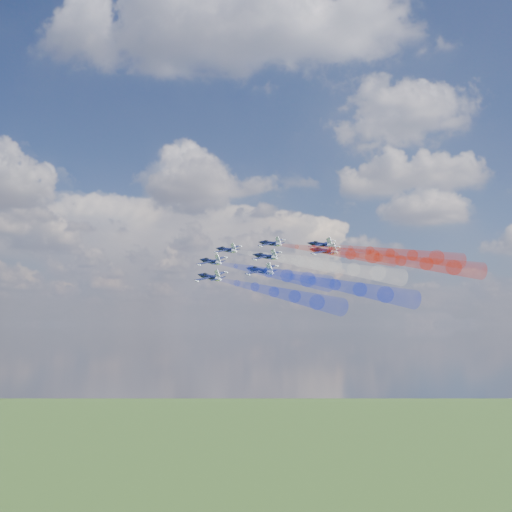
# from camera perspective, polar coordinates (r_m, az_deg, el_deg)

# --- Properties ---
(jet_lead) EXTENTS (14.77, 14.87, 7.67)m
(jet_lead) POSITION_cam_1_polar(r_m,az_deg,el_deg) (181.33, -2.79, 0.59)
(jet_lead) COLOR black
(trail_lead) EXTENTS (31.69, 33.60, 12.46)m
(trail_lead) POSITION_cam_1_polar(r_m,az_deg,el_deg) (160.41, 2.41, -0.21)
(trail_lead) COLOR white
(jet_inner_left) EXTENTS (14.77, 14.87, 7.67)m
(jet_inner_left) POSITION_cam_1_polar(r_m,az_deg,el_deg) (166.96, -4.30, -0.52)
(jet_inner_left) COLOR black
(trail_inner_left) EXTENTS (31.69, 33.60, 12.46)m
(trail_inner_left) POSITION_cam_1_polar(r_m,az_deg,el_deg) (145.74, 1.20, -1.56)
(trail_inner_left) COLOR #1B30E6
(jet_inner_right) EXTENTS (14.77, 14.87, 7.67)m
(jet_inner_right) POSITION_cam_1_polar(r_m,az_deg,el_deg) (178.70, 1.38, 1.20)
(jet_inner_right) COLOR black
(trail_inner_right) EXTENTS (31.69, 33.60, 12.46)m
(trail_inner_right) POSITION_cam_1_polar(r_m,az_deg,el_deg) (159.02, 7.17, 0.46)
(trail_inner_right) COLOR red
(jet_outer_left) EXTENTS (14.77, 14.87, 7.67)m
(jet_outer_left) POSITION_cam_1_polar(r_m,az_deg,el_deg) (153.10, -4.39, -2.00)
(jet_outer_left) COLOR black
(trail_outer_left) EXTENTS (31.69, 33.60, 12.46)m
(trail_outer_left) POSITION_cam_1_polar(r_m,az_deg,el_deg) (132.01, 1.68, -3.39)
(trail_outer_left) COLOR #1B30E6
(jet_center_third) EXTENTS (14.77, 14.87, 7.67)m
(jet_center_third) POSITION_cam_1_polar(r_m,az_deg,el_deg) (163.70, 0.91, -0.04)
(jet_center_third) COLOR black
(trail_center_third) EXTENTS (31.69, 33.60, 12.46)m
(trail_center_third) POSITION_cam_1_polar(r_m,az_deg,el_deg) (144.02, 7.24, -1.02)
(trail_center_third) COLOR white
(jet_outer_right) EXTENTS (14.77, 14.87, 7.67)m
(jet_outer_right) POSITION_cam_1_polar(r_m,az_deg,el_deg) (175.50, 6.12, 1.09)
(jet_outer_right) COLOR black
(trail_outer_right) EXTENTS (31.69, 33.60, 12.46)m
(trail_outer_right) POSITION_cam_1_polar(r_m,az_deg,el_deg) (157.42, 12.58, 0.32)
(trail_outer_right) COLOR red
(jet_rear_left) EXTENTS (14.77, 14.87, 7.67)m
(jet_rear_left) POSITION_cam_1_polar(r_m,az_deg,el_deg) (147.90, 0.41, -1.39)
(jet_rear_left) COLOR black
(trail_rear_left) EXTENTS (31.69, 33.60, 12.46)m
(trail_rear_left) POSITION_cam_1_polar(r_m,az_deg,el_deg) (128.24, 7.45, -2.70)
(trail_rear_left) COLOR #1B30E6
(jet_rear_right) EXTENTS (14.77, 14.87, 7.67)m
(jet_rear_right) POSITION_cam_1_polar(r_m,az_deg,el_deg) (161.38, 6.43, 0.48)
(jet_rear_right) COLOR black
(trail_rear_right) EXTENTS (31.69, 33.60, 12.46)m
(trail_rear_right) POSITION_cam_1_polar(r_m,az_deg,el_deg) (143.53, 13.56, -0.44)
(trail_rear_right) COLOR red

